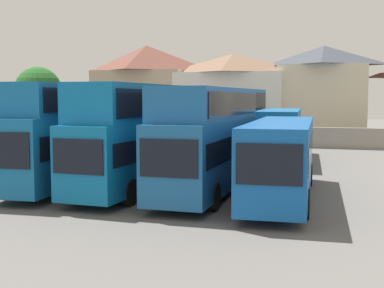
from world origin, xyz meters
name	(u,v)px	position (x,y,z in m)	size (l,w,h in m)	color
ground	(249,153)	(0.00, 18.00, 0.00)	(140.00, 140.00, 0.00)	#605E5B
depot_boundary_wall	(261,136)	(0.00, 23.51, 0.90)	(56.00, 0.50, 1.80)	gray
bus_1	(72,129)	(-5.29, 0.11, 2.81)	(3.21, 11.31, 4.98)	#115E98
bus_2	(141,131)	(-1.57, -0.02, 2.79)	(2.80, 10.76, 4.96)	#0C64A0
bus_3	(209,135)	(1.73, 0.02, 2.70)	(2.64, 10.71, 4.78)	#195794
bus_4	(282,155)	(5.02, -0.12, 1.92)	(3.18, 11.73, 3.35)	#1054A7
bus_5	(183,119)	(-4.09, 13.71, 2.82)	(3.25, 10.54, 5.02)	#0B5296
bus_6	(231,120)	(-0.44, 13.56, 2.81)	(3.08, 12.04, 4.98)	#1463A0
bus_7	(280,132)	(3.06, 13.60, 2.01)	(3.54, 11.67, 3.53)	#1261A4
house_terrace_left	(147,91)	(-13.82, 30.25, 5.10)	(10.31, 8.04, 10.00)	tan
house_terrace_centre	(232,97)	(-4.08, 29.60, 4.47)	(11.36, 6.78, 8.78)	silver
house_terrace_right	(323,93)	(4.92, 30.00, 4.77)	(8.63, 6.52, 9.38)	beige
tree_left_of_lot	(38,90)	(-20.95, 20.51, 5.05)	(4.43, 4.43, 7.29)	brown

